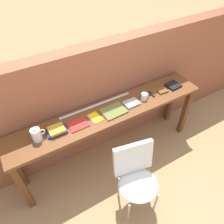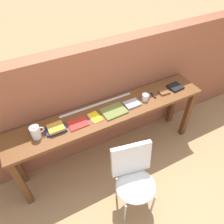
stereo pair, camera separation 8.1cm
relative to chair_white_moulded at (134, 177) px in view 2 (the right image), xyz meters
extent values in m
plane|color=tan|center=(0.08, 0.41, -0.53)|extent=(40.00, 40.00, 0.00)
cube|color=#935138|center=(0.08, 1.05, 0.26)|extent=(6.00, 0.20, 1.57)
cube|color=brown|center=(0.08, 0.71, 0.33)|extent=(2.50, 0.44, 0.04)
cube|color=#5B341A|center=(-1.11, 0.55, -0.11)|extent=(0.07, 0.07, 0.84)
cube|color=#5B341A|center=(1.27, 0.55, -0.11)|extent=(0.07, 0.07, 0.84)
cube|color=#5B341A|center=(-1.11, 0.87, -0.11)|extent=(0.07, 0.07, 0.84)
cube|color=#5B341A|center=(1.27, 0.87, -0.11)|extent=(0.07, 0.07, 0.84)
ellipsoid|color=white|center=(-0.01, -0.07, -0.08)|extent=(0.51, 0.50, 0.08)
cube|color=white|center=(0.02, 0.12, 0.16)|extent=(0.45, 0.19, 0.40)
cylinder|color=#B2B2B7|center=(-0.21, -0.19, -0.32)|extent=(0.02, 0.02, 0.41)
cylinder|color=#B2B2B7|center=(0.12, -0.25, -0.32)|extent=(0.02, 0.02, 0.41)
cylinder|color=#B2B2B7|center=(-0.14, 0.12, -0.32)|extent=(0.02, 0.02, 0.41)
cylinder|color=#B2B2B7|center=(0.18, 0.06, -0.32)|extent=(0.02, 0.02, 0.41)
cylinder|color=white|center=(-0.79, 0.71, 0.43)|extent=(0.10, 0.10, 0.15)
cone|color=white|center=(-0.79, 0.68, 0.52)|extent=(0.04, 0.03, 0.04)
torus|color=white|center=(-0.73, 0.71, 0.44)|extent=(0.07, 0.01, 0.07)
cube|color=navy|center=(-0.58, 0.71, 0.37)|extent=(0.23, 0.15, 0.03)
cube|color=gold|center=(-0.58, 0.71, 0.40)|extent=(0.17, 0.14, 0.03)
cube|color=red|center=(-0.34, 0.69, 0.36)|extent=(0.22, 0.17, 0.01)
cube|color=purple|center=(-0.14, 0.70, 0.35)|extent=(0.12, 0.17, 0.00)
cube|color=orange|center=(-0.13, 0.69, 0.36)|extent=(0.14, 0.18, 0.00)
cube|color=yellow|center=(-0.13, 0.70, 0.36)|extent=(0.13, 0.16, 0.00)
cube|color=olive|center=(0.11, 0.68, 0.36)|extent=(0.29, 0.23, 0.02)
cube|color=#9E9EA3|center=(0.37, 0.68, 0.37)|extent=(0.19, 0.15, 0.03)
cylinder|color=white|center=(0.55, 0.68, 0.40)|extent=(0.08, 0.08, 0.09)
torus|color=white|center=(0.59, 0.68, 0.40)|extent=(0.06, 0.01, 0.06)
cube|color=black|center=(0.69, 0.70, 0.36)|extent=(0.03, 0.11, 0.02)
cube|color=brown|center=(0.85, 0.69, 0.37)|extent=(0.14, 0.11, 0.02)
cube|color=black|center=(1.05, 0.71, 0.37)|extent=(0.19, 0.18, 0.03)
cube|color=silver|center=(-0.02, 0.88, 0.35)|extent=(0.95, 0.03, 0.00)
camera|label=1|loc=(-0.85, -0.93, 2.14)|focal=35.00mm
camera|label=2|loc=(-0.78, -0.97, 2.14)|focal=35.00mm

